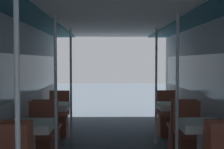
% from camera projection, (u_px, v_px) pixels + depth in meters
% --- Properties ---
extents(wall_left, '(0.05, 8.36, 2.15)m').
position_uv_depth(wall_left, '(5.00, 93.00, 4.12)').
color(wall_left, silver).
rests_on(wall_left, ground_plane).
extents(ceiling_panel, '(2.96, 8.36, 0.07)m').
position_uv_depth(ceiling_panel, '(116.00, 11.00, 4.10)').
color(ceiling_panel, white).
rests_on(ceiling_panel, wall_left).
extents(support_pole_left_0, '(0.04, 0.04, 2.15)m').
position_uv_depth(support_pole_left_0, '(18.00, 124.00, 2.31)').
color(support_pole_left_0, silver).
rests_on(support_pole_left_0, ground_plane).
extents(dining_table_left_1, '(0.57, 0.57, 0.75)m').
position_uv_depth(dining_table_left_1, '(31.00, 133.00, 4.04)').
color(dining_table_left_1, '#4C4C51').
rests_on(dining_table_left_1, ground_plane).
extents(chair_left_far_1, '(0.41, 0.41, 0.92)m').
position_uv_depth(chair_left_far_1, '(41.00, 145.00, 4.64)').
color(chair_left_far_1, brown).
rests_on(chair_left_far_1, ground_plane).
extents(support_pole_left_1, '(0.04, 0.04, 2.15)m').
position_uv_depth(support_pole_left_1, '(56.00, 97.00, 4.02)').
color(support_pole_left_1, silver).
rests_on(support_pole_left_1, ground_plane).
extents(dining_table_left_2, '(0.57, 0.57, 0.75)m').
position_uv_depth(dining_table_left_2, '(53.00, 111.00, 5.75)').
color(dining_table_left_2, '#4C4C51').
rests_on(dining_table_left_2, ground_plane).
extents(chair_left_near_2, '(0.41, 0.41, 0.92)m').
position_uv_depth(chair_left_near_2, '(48.00, 136.00, 5.18)').
color(chair_left_near_2, brown).
rests_on(chair_left_near_2, ground_plane).
extents(chair_left_far_2, '(0.41, 0.41, 0.92)m').
position_uv_depth(chair_left_far_2, '(58.00, 122.00, 6.36)').
color(chair_left_far_2, brown).
rests_on(chair_left_far_2, ground_plane).
extents(support_pole_left_2, '(0.04, 0.04, 2.15)m').
position_uv_depth(support_pole_left_2, '(71.00, 86.00, 5.74)').
color(support_pole_left_2, silver).
rests_on(support_pole_left_2, ground_plane).
extents(dining_table_right_1, '(0.57, 0.57, 0.75)m').
position_uv_depth(dining_table_right_1, '(202.00, 132.00, 4.08)').
color(dining_table_right_1, '#4C4C51').
rests_on(dining_table_right_1, ground_plane).
extents(chair_right_far_1, '(0.41, 0.41, 0.92)m').
position_uv_depth(chair_right_far_1, '(189.00, 144.00, 4.68)').
color(chair_right_far_1, brown).
rests_on(chair_right_far_1, ground_plane).
extents(support_pole_right_1, '(0.04, 0.04, 2.15)m').
position_uv_depth(support_pole_right_1, '(177.00, 97.00, 4.05)').
color(support_pole_right_1, silver).
rests_on(support_pole_right_1, ground_plane).
extents(dining_table_right_2, '(0.57, 0.57, 0.75)m').
position_uv_depth(dining_table_right_2, '(173.00, 111.00, 5.79)').
color(dining_table_right_2, '#4C4C51').
rests_on(dining_table_right_2, ground_plane).
extents(chair_right_near_2, '(0.41, 0.41, 0.92)m').
position_uv_depth(chair_right_near_2, '(181.00, 135.00, 5.22)').
color(chair_right_near_2, brown).
rests_on(chair_right_near_2, ground_plane).
extents(chair_right_far_2, '(0.41, 0.41, 0.92)m').
position_uv_depth(chair_right_far_2, '(167.00, 122.00, 6.39)').
color(chair_right_far_2, brown).
rests_on(chair_right_far_2, ground_plane).
extents(support_pole_right_2, '(0.04, 0.04, 2.15)m').
position_uv_depth(support_pole_right_2, '(156.00, 86.00, 5.77)').
color(support_pole_right_2, silver).
rests_on(support_pole_right_2, ground_plane).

